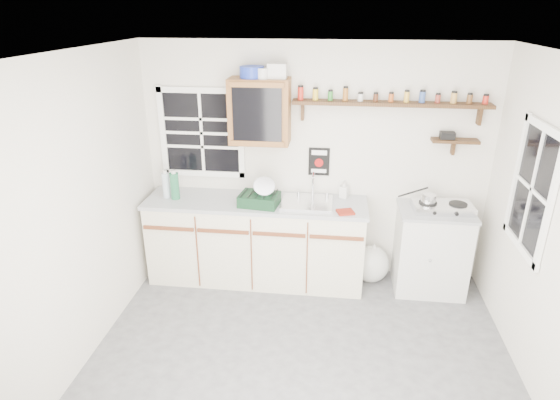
# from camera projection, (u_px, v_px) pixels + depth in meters

# --- Properties ---
(room) EXTENTS (3.64, 3.24, 2.54)m
(room) POSITION_uv_depth(u_px,v_px,m) (302.00, 230.00, 3.48)
(room) COLOR #48484B
(room) RESTS_ON ground
(main_cabinet) EXTENTS (2.31, 0.63, 0.92)m
(main_cabinet) POSITION_uv_depth(u_px,v_px,m) (256.00, 240.00, 5.04)
(main_cabinet) COLOR beige
(main_cabinet) RESTS_ON floor
(right_cabinet) EXTENTS (0.73, 0.57, 0.91)m
(right_cabinet) POSITION_uv_depth(u_px,v_px,m) (431.00, 249.00, 4.86)
(right_cabinet) COLOR silver
(right_cabinet) RESTS_ON floor
(sink) EXTENTS (0.52, 0.44, 0.29)m
(sink) POSITION_uv_depth(u_px,v_px,m) (307.00, 202.00, 4.80)
(sink) COLOR silver
(sink) RESTS_ON main_cabinet
(upper_cabinet) EXTENTS (0.60, 0.32, 0.65)m
(upper_cabinet) POSITION_uv_depth(u_px,v_px,m) (260.00, 111.00, 4.64)
(upper_cabinet) COLOR brown
(upper_cabinet) RESTS_ON wall_back
(upper_cabinet_clutter) EXTENTS (0.46, 0.24, 0.14)m
(upper_cabinet_clutter) POSITION_uv_depth(u_px,v_px,m) (262.00, 72.00, 4.49)
(upper_cabinet_clutter) COLOR #192FA4
(upper_cabinet_clutter) RESTS_ON upper_cabinet
(spice_shelf) EXTENTS (1.91, 0.18, 0.35)m
(spice_shelf) POSITION_uv_depth(u_px,v_px,m) (390.00, 103.00, 4.52)
(spice_shelf) COLOR black
(spice_shelf) RESTS_ON wall_back
(secondary_shelf) EXTENTS (0.45, 0.16, 0.24)m
(secondary_shelf) POSITION_uv_depth(u_px,v_px,m) (453.00, 140.00, 4.60)
(secondary_shelf) COLOR black
(secondary_shelf) RESTS_ON wall_back
(warning_sign) EXTENTS (0.22, 0.02, 0.30)m
(warning_sign) POSITION_uv_depth(u_px,v_px,m) (319.00, 162.00, 4.92)
(warning_sign) COLOR black
(warning_sign) RESTS_ON wall_back
(window_back) EXTENTS (0.93, 0.03, 0.98)m
(window_back) POSITION_uv_depth(u_px,v_px,m) (202.00, 133.00, 4.95)
(window_back) COLOR black
(window_back) RESTS_ON wall_back
(window_right) EXTENTS (0.03, 0.78, 1.08)m
(window_right) POSITION_uv_depth(u_px,v_px,m) (533.00, 189.00, 3.70)
(window_right) COLOR black
(window_right) RESTS_ON wall_back
(water_bottles) EXTENTS (0.19, 0.11, 0.31)m
(water_bottles) POSITION_uv_depth(u_px,v_px,m) (171.00, 185.00, 4.88)
(water_bottles) COLOR silver
(water_bottles) RESTS_ON main_cabinet
(dish_rack) EXTENTS (0.42, 0.34, 0.29)m
(dish_rack) POSITION_uv_depth(u_px,v_px,m) (261.00, 196.00, 4.73)
(dish_rack) COLOR black
(dish_rack) RESTS_ON main_cabinet
(soap_bottle) EXTENTS (0.11, 0.11, 0.19)m
(soap_bottle) POSITION_uv_depth(u_px,v_px,m) (344.00, 189.00, 4.91)
(soap_bottle) COLOR silver
(soap_bottle) RESTS_ON main_cabinet
(rag) EXTENTS (0.19, 0.18, 0.02)m
(rag) POSITION_uv_depth(u_px,v_px,m) (345.00, 212.00, 4.57)
(rag) COLOR maroon
(rag) RESTS_ON main_cabinet
(hotplate) EXTENTS (0.59, 0.34, 0.08)m
(hotplate) POSITION_uv_depth(u_px,v_px,m) (443.00, 207.00, 4.64)
(hotplate) COLOR silver
(hotplate) RESTS_ON right_cabinet
(saucepan) EXTENTS (0.36, 0.18, 0.15)m
(saucepan) POSITION_uv_depth(u_px,v_px,m) (428.00, 198.00, 4.63)
(saucepan) COLOR silver
(saucepan) RESTS_ON hotplate
(trash_bag) EXTENTS (0.41, 0.37, 0.47)m
(trash_bag) POSITION_uv_depth(u_px,v_px,m) (371.00, 264.00, 5.09)
(trash_bag) COLOR silver
(trash_bag) RESTS_ON floor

